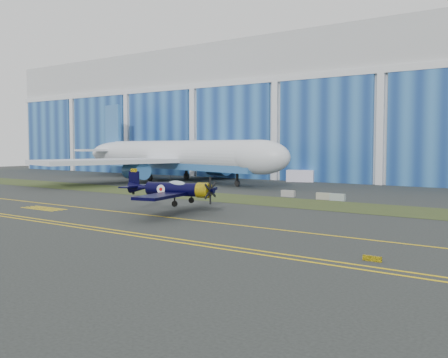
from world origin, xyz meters
The scene contains 14 objects.
ground centered at (0.00, 0.00, 0.00)m, with size 260.00×260.00×0.00m, color #2E3230.
grass_median centered at (0.00, 14.00, 0.02)m, with size 260.00×10.00×0.02m, color #475128.
hangar centered at (0.00, 71.79, 14.96)m, with size 220.00×45.70×30.00m.
taxiway_centreline centered at (0.00, -5.00, 0.01)m, with size 200.00×0.20×0.02m, color yellow.
edge_line_near centered at (0.00, -14.50, 0.01)m, with size 80.00×0.20×0.02m, color yellow.
edge_line_far centered at (0.00, -13.50, 0.01)m, with size 80.00×0.20×0.02m, color yellow.
hold_short_ladder centered at (-18.00, -8.10, 0.01)m, with size 6.00×2.40×0.02m, color yellow, non-canonical shape.
guard_board_right centered at (22.00, -12.00, 0.17)m, with size 1.20×0.15×0.35m, color yellow.
warbird centered at (-3.42, -2.31, 2.56)m, with size 14.31×16.10×4.13m.
jetliner centered at (-36.42, 35.21, 11.48)m, with size 76.87×69.42×22.96m.
shipping_container centered at (-15.31, 47.79, 1.15)m, with size 5.28×2.11×2.29m, color white.
barrier_a centered at (-2.45, 20.43, 0.45)m, with size 2.00×0.60×0.90m, color gray.
barrier_b centered at (3.26, 19.86, 0.45)m, with size 2.00×0.60×0.90m, color #9A9982.
barrier_c centered at (5.26, 19.74, 0.45)m, with size 2.00×0.60×0.90m, color #8C9E98.
Camera 1 is at (33.80, -43.31, 7.24)m, focal length 42.00 mm.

